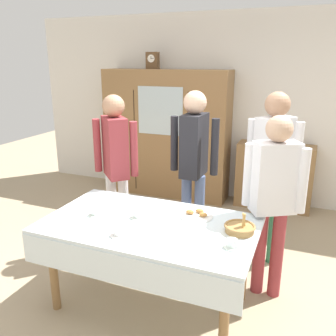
{
  "coord_description": "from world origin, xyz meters",
  "views": [
    {
      "loc": [
        1.13,
        -2.61,
        2.05
      ],
      "look_at": [
        0.0,
        0.2,
        1.13
      ],
      "focal_mm": 38.24,
      "sensor_mm": 36.0,
      "label": 1
    }
  ],
  "objects_px": {
    "tea_cup_mid_right": "(232,244)",
    "spoon_back_edge": "(172,235)",
    "spoon_far_left": "(122,218)",
    "person_beside_shelf": "(194,156)",
    "pastry_plate": "(197,215)",
    "mantel_clock": "(153,61)",
    "bookshelf_low": "(274,176)",
    "dining_table": "(148,236)",
    "tea_cup_mid_left": "(96,212)",
    "tea_cup_near_right": "(119,232)",
    "spoon_near_right": "(144,239)",
    "tea_cup_near_left": "(138,215)",
    "book_stack": "(277,140)",
    "bread_basket": "(240,228)",
    "person_behind_table_right": "(116,158)",
    "person_behind_table_left": "(272,162)",
    "person_by_cabinet": "(274,191)",
    "wall_cabinet": "(166,134)"
  },
  "relations": [
    {
      "from": "bookshelf_low",
      "to": "tea_cup_mid_left",
      "type": "distance_m",
      "value": 2.93
    },
    {
      "from": "tea_cup_mid_right",
      "to": "spoon_back_edge",
      "type": "distance_m",
      "value": 0.46
    },
    {
      "from": "tea_cup_mid_left",
      "to": "tea_cup_near_left",
      "type": "distance_m",
      "value": 0.37
    },
    {
      "from": "book_stack",
      "to": "pastry_plate",
      "type": "distance_m",
      "value": 2.39
    },
    {
      "from": "tea_cup_mid_right",
      "to": "person_behind_table_left",
      "type": "xyz_separation_m",
      "value": [
        0.11,
        1.24,
        0.28
      ]
    },
    {
      "from": "tea_cup_near_right",
      "to": "tea_cup_near_left",
      "type": "distance_m",
      "value": 0.34
    },
    {
      "from": "spoon_back_edge",
      "to": "person_behind_table_right",
      "type": "distance_m",
      "value": 1.38
    },
    {
      "from": "bread_basket",
      "to": "bookshelf_low",
      "type": "bearing_deg",
      "value": 89.68
    },
    {
      "from": "mantel_clock",
      "to": "spoon_near_right",
      "type": "bearing_deg",
      "value": -67.13
    },
    {
      "from": "pastry_plate",
      "to": "person_behind_table_left",
      "type": "xyz_separation_m",
      "value": [
        0.5,
        0.83,
        0.3
      ]
    },
    {
      "from": "mantel_clock",
      "to": "bookshelf_low",
      "type": "distance_m",
      "value": 2.42
    },
    {
      "from": "wall_cabinet",
      "to": "person_behind_table_right",
      "type": "height_order",
      "value": "wall_cabinet"
    },
    {
      "from": "bread_basket",
      "to": "person_behind_table_right",
      "type": "relative_size",
      "value": 0.14
    },
    {
      "from": "pastry_plate",
      "to": "spoon_far_left",
      "type": "relative_size",
      "value": 2.35
    },
    {
      "from": "spoon_back_edge",
      "to": "person_behind_table_left",
      "type": "bearing_deg",
      "value": 65.02
    },
    {
      "from": "spoon_far_left",
      "to": "person_beside_shelf",
      "type": "distance_m",
      "value": 1.14
    },
    {
      "from": "tea_cup_near_right",
      "to": "bookshelf_low",
      "type": "bearing_deg",
      "value": 73.73
    },
    {
      "from": "tea_cup_mid_right",
      "to": "person_behind_table_left",
      "type": "relative_size",
      "value": 0.07
    },
    {
      "from": "tea_cup_near_left",
      "to": "spoon_back_edge",
      "type": "xyz_separation_m",
      "value": [
        0.38,
        -0.18,
        -0.02
      ]
    },
    {
      "from": "person_behind_table_left",
      "to": "mantel_clock",
      "type": "bearing_deg",
      "value": 142.85
    },
    {
      "from": "wall_cabinet",
      "to": "person_beside_shelf",
      "type": "bearing_deg",
      "value": -58.28
    },
    {
      "from": "person_by_cabinet",
      "to": "bookshelf_low",
      "type": "bearing_deg",
      "value": 94.85
    },
    {
      "from": "tea_cup_near_right",
      "to": "spoon_far_left",
      "type": "distance_m",
      "value": 0.31
    },
    {
      "from": "tea_cup_near_left",
      "to": "person_beside_shelf",
      "type": "height_order",
      "value": "person_beside_shelf"
    },
    {
      "from": "tea_cup_near_right",
      "to": "spoon_near_right",
      "type": "distance_m",
      "value": 0.2
    },
    {
      "from": "pastry_plate",
      "to": "tea_cup_mid_right",
      "type": "bearing_deg",
      "value": -46.03
    },
    {
      "from": "tea_cup_mid_left",
      "to": "spoon_near_right",
      "type": "distance_m",
      "value": 0.61
    },
    {
      "from": "person_beside_shelf",
      "to": "tea_cup_mid_right",
      "type": "bearing_deg",
      "value": -60.46
    },
    {
      "from": "pastry_plate",
      "to": "person_behind_table_left",
      "type": "distance_m",
      "value": 1.02
    },
    {
      "from": "bookshelf_low",
      "to": "spoon_back_edge",
      "type": "xyz_separation_m",
      "value": [
        -0.47,
        -2.74,
        0.32
      ]
    },
    {
      "from": "bookshelf_low",
      "to": "bread_basket",
      "type": "bearing_deg",
      "value": -90.32
    },
    {
      "from": "book_stack",
      "to": "tea_cup_mid_right",
      "type": "xyz_separation_m",
      "value": [
        -0.02,
        -2.76,
        -0.18
      ]
    },
    {
      "from": "book_stack",
      "to": "spoon_back_edge",
      "type": "relative_size",
      "value": 1.9
    },
    {
      "from": "tea_cup_mid_left",
      "to": "dining_table",
      "type": "bearing_deg",
      "value": 1.2
    },
    {
      "from": "bread_basket",
      "to": "person_behind_table_left",
      "type": "relative_size",
      "value": 0.14
    },
    {
      "from": "pastry_plate",
      "to": "tea_cup_mid_left",
      "type": "bearing_deg",
      "value": -159.58
    },
    {
      "from": "dining_table",
      "to": "tea_cup_mid_left",
      "type": "bearing_deg",
      "value": -178.8
    },
    {
      "from": "mantel_clock",
      "to": "spoon_far_left",
      "type": "bearing_deg",
      "value": -71.48
    },
    {
      "from": "person_behind_table_right",
      "to": "person_behind_table_left",
      "type": "xyz_separation_m",
      "value": [
        1.57,
        0.32,
        0.04
      ]
    },
    {
      "from": "tea_cup_mid_right",
      "to": "wall_cabinet",
      "type": "bearing_deg",
      "value": 120.77
    },
    {
      "from": "dining_table",
      "to": "tea_cup_mid_left",
      "type": "distance_m",
      "value": 0.5
    },
    {
      "from": "tea_cup_near_right",
      "to": "spoon_back_edge",
      "type": "distance_m",
      "value": 0.4
    },
    {
      "from": "tea_cup_near_right",
      "to": "pastry_plate",
      "type": "height_order",
      "value": "tea_cup_near_right"
    },
    {
      "from": "book_stack",
      "to": "person_by_cabinet",
      "type": "relative_size",
      "value": 0.14
    },
    {
      "from": "dining_table",
      "to": "tea_cup_mid_right",
      "type": "height_order",
      "value": "tea_cup_mid_right"
    },
    {
      "from": "tea_cup_mid_right",
      "to": "spoon_back_edge",
      "type": "height_order",
      "value": "tea_cup_mid_right"
    },
    {
      "from": "spoon_back_edge",
      "to": "tea_cup_mid_left",
      "type": "bearing_deg",
      "value": 172.87
    },
    {
      "from": "person_behind_table_left",
      "to": "bread_basket",
      "type": "bearing_deg",
      "value": -96.39
    },
    {
      "from": "spoon_far_left",
      "to": "person_beside_shelf",
      "type": "relative_size",
      "value": 0.07
    },
    {
      "from": "bookshelf_low",
      "to": "tea_cup_near_right",
      "type": "xyz_separation_m",
      "value": [
        -0.85,
        -2.9,
        0.34
      ]
    }
  ]
}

